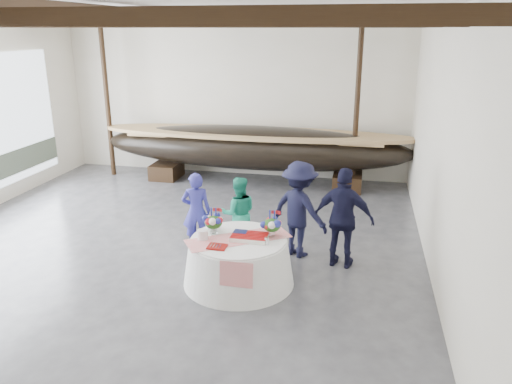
# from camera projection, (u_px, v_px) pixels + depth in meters

# --- Properties ---
(floor) EXTENTS (10.00, 12.00, 0.01)m
(floor) POSITION_uv_depth(u_px,v_px,m) (157.00, 257.00, 9.49)
(floor) COLOR #3D3D42
(floor) RESTS_ON ground
(wall_back) EXTENTS (10.00, 0.02, 4.50)m
(wall_back) POSITION_uv_depth(u_px,v_px,m) (234.00, 98.00, 14.36)
(wall_back) COLOR silver
(wall_back) RESTS_ON ground
(wall_right) EXTENTS (0.02, 12.00, 4.50)m
(wall_right) POSITION_uv_depth(u_px,v_px,m) (447.00, 156.00, 7.79)
(wall_right) COLOR silver
(wall_right) RESTS_ON ground
(ceiling) EXTENTS (10.00, 12.00, 0.01)m
(ceiling) POSITION_uv_depth(u_px,v_px,m) (139.00, 5.00, 8.09)
(ceiling) COLOR white
(ceiling) RESTS_ON wall_back
(pavilion_structure) EXTENTS (9.80, 11.76, 4.50)m
(pavilion_structure) POSITION_uv_depth(u_px,v_px,m) (162.00, 37.00, 9.04)
(pavilion_structure) COLOR black
(pavilion_structure) RESTS_ON ground
(longboat_display) EXTENTS (8.64, 1.73, 1.62)m
(longboat_display) POSITION_uv_depth(u_px,v_px,m) (254.00, 147.00, 13.72)
(longboat_display) COLOR black
(longboat_display) RESTS_ON ground
(banquet_table) EXTENTS (1.89, 1.89, 0.81)m
(banquet_table) POSITION_uv_depth(u_px,v_px,m) (239.00, 261.00, 8.44)
(banquet_table) COLOR white
(banquet_table) RESTS_ON ground
(tabletop_items) EXTENTS (1.76, 1.42, 0.40)m
(tabletop_items) POSITION_uv_depth(u_px,v_px,m) (239.00, 228.00, 8.39)
(tabletop_items) COLOR red
(tabletop_items) RESTS_ON banquet_table
(guest_woman_blue) EXTENTS (0.64, 0.50, 1.55)m
(guest_woman_blue) POSITION_uv_depth(u_px,v_px,m) (196.00, 211.00, 9.66)
(guest_woman_blue) COLOR navy
(guest_woman_blue) RESTS_ON ground
(guest_woman_teal) EXTENTS (0.84, 0.73, 1.46)m
(guest_woman_teal) POSITION_uv_depth(u_px,v_px,m) (239.00, 213.00, 9.69)
(guest_woman_teal) COLOR #1D9575
(guest_woman_teal) RESTS_ON ground
(guest_man_left) EXTENTS (1.37, 1.18, 1.84)m
(guest_man_left) POSITION_uv_depth(u_px,v_px,m) (299.00, 209.00, 9.33)
(guest_man_left) COLOR black
(guest_man_left) RESTS_ON ground
(guest_man_right) EXTENTS (1.15, 0.66, 1.85)m
(guest_man_right) POSITION_uv_depth(u_px,v_px,m) (344.00, 218.00, 8.88)
(guest_man_right) COLOR black
(guest_man_right) RESTS_ON ground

